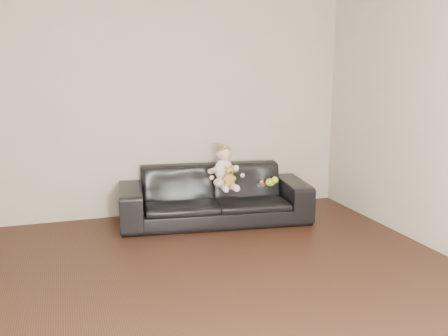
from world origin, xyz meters
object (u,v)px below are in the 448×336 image
object	(u,v)px
sofa	(214,195)
toy_green	(270,182)
toy_blue_disc	(261,185)
baby	(224,170)
teddy_bear	(229,176)
toy_rattle	(262,184)

from	to	relation	value
sofa	toy_green	world-z (taller)	sofa
sofa	toy_blue_disc	bearing A→B (deg)	-6.50
baby	teddy_bear	xyz separation A→B (m)	(0.01, -0.14, -0.04)
toy_green	teddy_bear	bearing A→B (deg)	-171.92
sofa	baby	bearing A→B (deg)	-47.70
teddy_bear	toy_green	xyz separation A→B (m)	(0.50, 0.07, -0.12)
teddy_bear	toy_rattle	xyz separation A→B (m)	(0.40, 0.09, -0.13)
sofa	baby	xyz separation A→B (m)	(0.08, -0.11, 0.30)
toy_blue_disc	sofa	bearing A→B (deg)	166.54
toy_green	toy_blue_disc	distance (m)	0.11
toy_rattle	teddy_bear	bearing A→B (deg)	-167.05
toy_green	toy_rattle	distance (m)	0.10
sofa	toy_green	xyz separation A→B (m)	(0.59, -0.18, 0.14)
sofa	toy_rattle	xyz separation A→B (m)	(0.49, -0.16, 0.12)
sofa	toy_rattle	size ratio (longest dim) A/B	35.50
teddy_bear	toy_green	world-z (taller)	teddy_bear
sofa	toy_green	size ratio (longest dim) A/B	16.37
toy_rattle	toy_green	bearing A→B (deg)	-12.88
teddy_bear	toy_blue_disc	bearing A→B (deg)	12.96
sofa	toy_rattle	distance (m)	0.53
sofa	toy_green	distance (m)	0.63
toy_rattle	toy_blue_disc	world-z (taller)	toy_rattle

